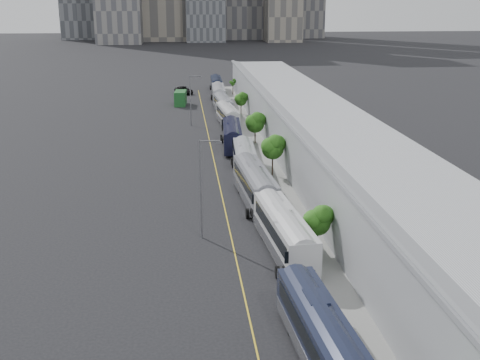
{
  "coord_description": "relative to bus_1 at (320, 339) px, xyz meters",
  "views": [
    {
      "loc": [
        -5.86,
        -12.27,
        21.47
      ],
      "look_at": [
        0.19,
        48.57,
        3.0
      ],
      "focal_mm": 45.0,
      "sensor_mm": 36.0,
      "label": 1
    }
  ],
  "objects": [
    {
      "name": "sidewalk",
      "position": [
        6.79,
        35.56,
        -1.49
      ],
      "size": [
        10.0,
        170.0,
        0.12
      ],
      "primitive_type": "cube",
      "color": "gray",
      "rests_on": "ground"
    },
    {
      "name": "tree_1",
      "position": [
        3.42,
        16.1,
        1.7
      ],
      "size": [
        2.33,
        2.33,
        4.44
      ],
      "color": "black",
      "rests_on": "ground"
    },
    {
      "name": "bus_2",
      "position": [
        0.58,
        16.4,
        0.09
      ],
      "size": [
        3.71,
        13.49,
        3.89
      ],
      "rotation": [
        0.0,
        0.0,
        0.08
      ],
      "color": "silver",
      "rests_on": "ground"
    },
    {
      "name": "street_lamp_near",
      "position": [
        -6.28,
        20.75,
        3.83
      ],
      "size": [
        2.04,
        0.22,
        9.37
      ],
      "color": "#59595E",
      "rests_on": "ground"
    },
    {
      "name": "street_lamp_far",
      "position": [
        -6.16,
        73.08,
        3.53
      ],
      "size": [
        2.04,
        0.22,
        8.8
      ],
      "color": "#59595E",
      "rests_on": "ground"
    },
    {
      "name": "bus_7",
      "position": [
        0.09,
        83.25,
        -0.07
      ],
      "size": [
        3.12,
        12.12,
        3.51
      ],
      "rotation": [
        0.0,
        0.0,
        0.06
      ],
      "color": "gray",
      "rests_on": "ground"
    },
    {
      "name": "bus_3",
      "position": [
        -0.26,
        30.39,
        0.13
      ],
      "size": [
        3.56,
        13.79,
        3.99
      ],
      "rotation": [
        0.0,
        0.0,
        0.06
      ],
      "color": "slate",
      "rests_on": "ground"
    },
    {
      "name": "bus_5",
      "position": [
        -0.58,
        55.77,
        0.02
      ],
      "size": [
        3.33,
        12.9,
        3.73
      ],
      "rotation": [
        0.0,
        0.0,
        -0.06
      ],
      "color": "black",
      "rests_on": "ground"
    },
    {
      "name": "suv",
      "position": [
        -7.22,
        110.24,
        -0.72
      ],
      "size": [
        4.8,
        6.62,
        1.67
      ],
      "primitive_type": "imported",
      "rotation": [
        0.0,
        0.0,
        0.38
      ],
      "color": "black",
      "rests_on": "ground"
    },
    {
      "name": "tree_4",
      "position": [
        3.48,
        82.55,
        1.57
      ],
      "size": [
        2.21,
        2.21,
        4.25
      ],
      "color": "black",
      "rests_on": "ground"
    },
    {
      "name": "shipping_container",
      "position": [
        -8.09,
        94.51,
        -0.07
      ],
      "size": [
        2.7,
        5.62,
        2.97
      ],
      "primitive_type": "cube",
      "rotation": [
        0.0,
        0.0,
        -0.08
      ],
      "color": "#16481D",
      "rests_on": "ground"
    },
    {
      "name": "bus_8",
      "position": [
        0.07,
        97.04,
        0.02
      ],
      "size": [
        3.03,
        12.86,
        3.74
      ],
      "rotation": [
        0.0,
        0.0,
        -0.04
      ],
      "color": "#9FA0A9",
      "rests_on": "ground"
    },
    {
      "name": "bus_6",
      "position": [
        0.08,
        72.2,
        -0.06
      ],
      "size": [
        3.37,
        12.29,
        3.55
      ],
      "rotation": [
        0.0,
        0.0,
        0.08
      ],
      "color": "silver",
      "rests_on": "ground"
    },
    {
      "name": "bus_9",
      "position": [
        0.56,
        112.96,
        -0.06
      ],
      "size": [
        2.76,
        12.15,
        3.54
      ],
      "rotation": [
        0.0,
        0.0,
        -0.03
      ],
      "color": "black",
      "rests_on": "ground"
    },
    {
      "name": "tree_3",
      "position": [
        3.16,
        57.91,
        2.07
      ],
      "size": [
        2.84,
        2.84,
        5.05
      ],
      "color": "black",
      "rests_on": "ground"
    },
    {
      "name": "tree_5",
      "position": [
        4.08,
        107.4,
        1.1
      ],
      "size": [
        1.0,
        1.0,
        3.27
      ],
      "color": "black",
      "rests_on": "ground"
    },
    {
      "name": "depot",
      "position": [
        10.78,
        35.56,
        1.96
      ],
      "size": [
        12.45,
        160.4,
        7.2
      ],
      "color": "gray",
      "rests_on": "ground"
    },
    {
      "name": "lane_line",
      "position": [
        -3.71,
        35.56,
        -1.54
      ],
      "size": [
        0.12,
        160.0,
        0.02
      ],
      "primitive_type": "cube",
      "color": "gold",
      "rests_on": "ground"
    },
    {
      "name": "bus_4",
      "position": [
        -0.16,
        41.51,
        -0.01
      ],
      "size": [
        3.14,
        12.63,
        3.66
      ],
      "rotation": [
        0.0,
        0.0,
        -0.05
      ],
      "color": "#9C9FA6",
      "rests_on": "ground"
    },
    {
      "name": "tree_2",
      "position": [
        3.19,
        40.37,
        2.44
      ],
      "size": [
        2.79,
        2.79,
        5.4
      ],
      "color": "black",
      "rests_on": "ground"
    },
    {
      "name": "bus_1",
      "position": [
        0.0,
        0.0,
        0.0
      ],
      "size": [
        3.4,
        12.75,
        3.68
      ],
      "rotation": [
        0.0,
        0.0,
        0.07
      ],
      "color": "black",
      "rests_on": "ground"
    }
  ]
}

